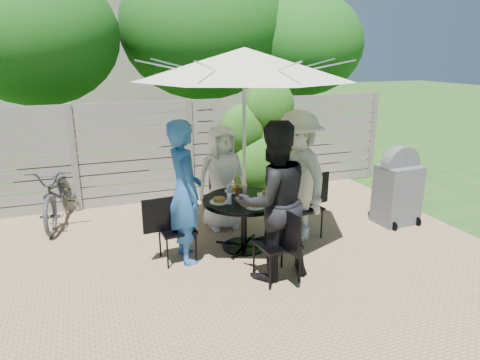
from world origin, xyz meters
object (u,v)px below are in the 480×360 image
object	(u,v)px
bicycle	(58,193)
coffee_cup	(244,189)
chair_back	(219,208)
person_left	(185,192)
plate_left	(219,201)
patio_table	(244,214)
plate_front	(255,205)
plate_right	(268,194)
glass_back	(230,189)
umbrella	(244,64)
glass_front	(259,199)
person_right	(297,177)
chair_front	(277,259)
person_front	(273,202)
plate_extra	(266,202)
chair_left	(176,242)
person_back	(222,178)
plate_back	(234,190)
syrup_jug	(239,193)
bbq_grill	(398,189)
glass_left	(229,199)
chair_right	(303,219)

from	to	relation	value
bicycle	coffee_cup	bearing A→B (deg)	-25.85
chair_back	bicycle	distance (m)	2.60
person_left	plate_left	bearing A→B (deg)	-90.00
patio_table	plate_front	world-z (taller)	plate_front
plate_right	glass_back	world-z (taller)	glass_back
bicycle	patio_table	bearing A→B (deg)	-30.14
coffee_cup	bicycle	xyz separation A→B (m)	(-2.52, 1.76, -0.31)
umbrella	glass_front	distance (m)	1.73
person_right	bicycle	xyz separation A→B (m)	(-3.26, 1.93, -0.47)
chair_front	person_front	world-z (taller)	person_front
plate_extra	bicycle	bearing A→B (deg)	139.20
chair_front	person_right	xyz separation A→B (m)	(0.77, 1.01, 0.66)
chair_left	glass_back	xyz separation A→B (m)	(0.84, 0.31, 0.53)
chair_back	glass_back	world-z (taller)	chair_back
person_back	person_left	world-z (taller)	person_left
patio_table	person_left	size ratio (longest dim) A/B	0.63
plate_back	plate_right	bearing A→B (deg)	-41.64
plate_front	coffee_cup	distance (m)	0.59
chair_left	bicycle	size ratio (longest dim) A/B	0.49
chair_left	glass_back	size ratio (longest dim) A/B	6.46
syrup_jug	glass_front	bearing A→B (deg)	-58.60
glass_front	syrup_jug	size ratio (longest dim) A/B	0.88
chair_front	person_front	bearing A→B (deg)	-1.98
umbrella	person_left	distance (m)	1.78
chair_front	bbq_grill	distance (m)	2.74
glass_left	umbrella	bearing A→B (deg)	25.36
plate_right	person_back	bearing A→B (deg)	116.81
glass_left	glass_front	size ratio (longest dim) A/B	1.00
umbrella	person_left	world-z (taller)	umbrella
person_right	plate_front	distance (m)	0.92
syrup_jug	coffee_cup	size ratio (longest dim) A/B	1.33
chair_left	person_front	xyz separation A→B (m)	(1.01, -0.77, 0.69)
umbrella	chair_front	size ratio (longest dim) A/B	3.07
plate_left	glass_left	distance (m)	0.15
plate_front	glass_front	xyz separation A→B (m)	(0.10, 0.11, 0.05)
plate_right	chair_right	bearing A→B (deg)	3.55
chair_back	syrup_jug	bearing A→B (deg)	-4.00
chair_back	glass_back	size ratio (longest dim) A/B	6.47
bicycle	plate_extra	bearing A→B (deg)	-31.78
glass_front	person_front	bearing A→B (deg)	-97.06
plate_front	glass_back	distance (m)	0.63
plate_back	chair_right	bearing A→B (deg)	-16.98
patio_table	person_left	xyz separation A→B (m)	(-0.83, -0.05, 0.42)
umbrella	bbq_grill	size ratio (longest dim) A/B	2.32
plate_front	person_right	bearing A→B (deg)	26.81
glass_back	bicycle	distance (m)	2.91
person_front	glass_left	distance (m)	0.79
umbrella	plate_back	world-z (taller)	umbrella
plate_extra	chair_left	bearing A→B (deg)	168.69
syrup_jug	bbq_grill	size ratio (longest dim) A/B	0.13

